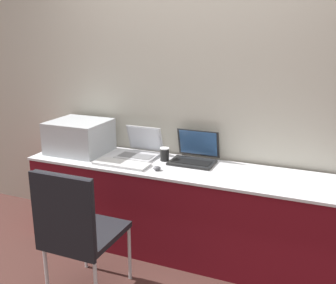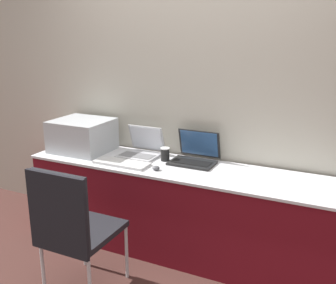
% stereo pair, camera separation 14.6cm
% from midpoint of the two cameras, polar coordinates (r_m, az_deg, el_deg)
% --- Properties ---
extents(ground_plane, '(14.00, 14.00, 0.00)m').
position_cam_midpoint_polar(ground_plane, '(3.15, -1.37, -17.75)').
color(ground_plane, '#472823').
extents(wall_back, '(8.00, 0.05, 2.60)m').
position_cam_midpoint_polar(wall_back, '(3.23, 2.99, 7.90)').
color(wall_back, '#B7B2A3').
rests_on(wall_back, ground_plane).
extents(table, '(2.55, 0.57, 0.73)m').
position_cam_midpoint_polar(table, '(3.19, 0.64, -9.78)').
color(table, maroon).
rests_on(table, ground_plane).
extents(printer, '(0.48, 0.43, 0.28)m').
position_cam_midpoint_polar(printer, '(3.50, -13.94, 0.94)').
color(printer, '#B2B7BC').
rests_on(printer, table).
extents(laptop_left, '(0.32, 0.32, 0.24)m').
position_cam_midpoint_polar(laptop_left, '(3.33, -5.37, -1.13)').
color(laptop_left, '#B7B7BC').
rests_on(laptop_left, table).
extents(laptop_right, '(0.35, 0.30, 0.25)m').
position_cam_midpoint_polar(laptop_right, '(3.17, 2.52, -1.94)').
color(laptop_right, black).
rests_on(laptop_right, table).
extents(external_keyboard, '(0.45, 0.17, 0.02)m').
position_cam_midpoint_polar(external_keyboard, '(3.13, -8.09, -3.16)').
color(external_keyboard, silver).
rests_on(external_keyboard, table).
extents(coffee_cup, '(0.08, 0.08, 0.11)m').
position_cam_midpoint_polar(coffee_cup, '(3.19, -1.81, -1.79)').
color(coffee_cup, black).
rests_on(coffee_cup, table).
extents(mouse, '(0.06, 0.06, 0.03)m').
position_cam_midpoint_polar(mouse, '(2.98, -3.02, -3.84)').
color(mouse, '#4C4C51').
rests_on(mouse, table).
extents(chair, '(0.44, 0.50, 0.93)m').
position_cam_midpoint_polar(chair, '(2.62, -14.93, -11.53)').
color(chair, black).
rests_on(chair, ground_plane).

